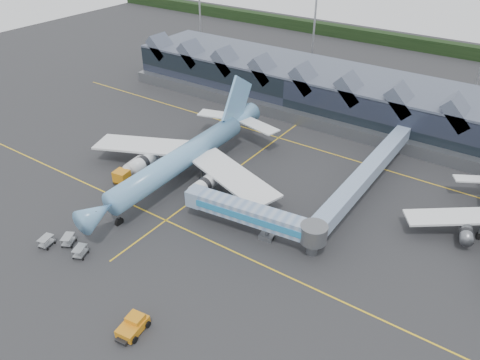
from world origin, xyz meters
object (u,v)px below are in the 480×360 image
Objects in this scene: fuel_truck at (135,167)px; pushback_tug at (133,326)px; main_airliner at (186,156)px; jet_bridge at (262,218)px.

pushback_tug is (26.02, -26.10, -1.03)m from fuel_truck.
main_airliner is 10.06× the size of pushback_tug.
main_airliner reaches higher than jet_bridge.
jet_bridge is (20.91, -6.98, -0.87)m from main_airliner.
main_airliner is 9.96m from fuel_truck.
jet_bridge is at bearing -12.05° from fuel_truck.
fuel_truck is (-8.17, -5.11, -2.53)m from main_airliner.
main_airliner reaches higher than pushback_tug.
fuel_truck is at bearing 169.76° from jet_bridge.
main_airliner is at bearing 154.97° from jet_bridge.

